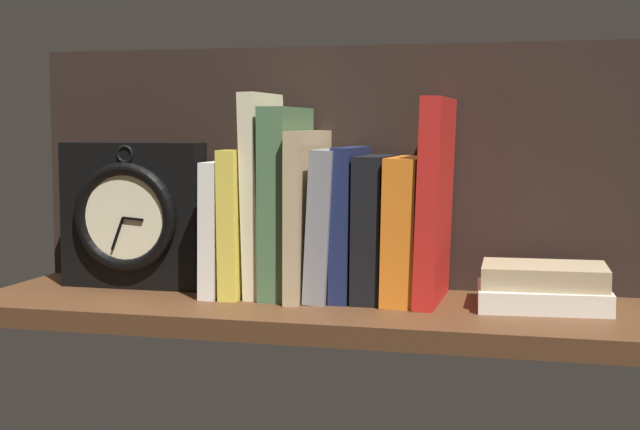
# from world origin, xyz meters

# --- Properties ---
(ground_plane) EXTENTS (0.88, 0.27, 0.03)m
(ground_plane) POSITION_xyz_m (0.00, 0.00, -0.01)
(ground_plane) COLOR #4C2D19
(back_panel) EXTENTS (0.88, 0.01, 0.32)m
(back_panel) POSITION_xyz_m (0.00, 0.13, 0.16)
(back_panel) COLOR black
(back_panel) RESTS_ON ground_plane
(book_white_catcher) EXTENTS (0.02, 0.15, 0.17)m
(book_white_catcher) POSITION_xyz_m (-0.14, 0.04, 0.09)
(book_white_catcher) COLOR silver
(book_white_catcher) RESTS_ON ground_plane
(book_yellow_seinlanguage) EXTENTS (0.02, 0.15, 0.19)m
(book_yellow_seinlanguage) POSITION_xyz_m (-0.11, 0.04, 0.09)
(book_yellow_seinlanguage) COLOR gold
(book_yellow_seinlanguage) RESTS_ON ground_plane
(book_cream_twain) EXTENTS (0.03, 0.13, 0.26)m
(book_cream_twain) POSITION_xyz_m (-0.09, 0.04, 0.13)
(book_cream_twain) COLOR beige
(book_cream_twain) RESTS_ON ground_plane
(book_green_romantic) EXTENTS (0.04, 0.14, 0.24)m
(book_green_romantic) POSITION_xyz_m (-0.06, 0.04, 0.12)
(book_green_romantic) COLOR #476B44
(book_green_romantic) RESTS_ON ground_plane
(book_tan_shortstories) EXTENTS (0.02, 0.17, 0.21)m
(book_tan_shortstories) POSITION_xyz_m (-0.03, 0.04, 0.10)
(book_tan_shortstories) COLOR tan
(book_tan_shortstories) RESTS_ON ground_plane
(book_gray_chess) EXTENTS (0.04, 0.14, 0.19)m
(book_gray_chess) POSITION_xyz_m (-0.00, 0.04, 0.09)
(book_gray_chess) COLOR gray
(book_gray_chess) RESTS_ON ground_plane
(book_navy_bierce) EXTENTS (0.03, 0.13, 0.19)m
(book_navy_bierce) POSITION_xyz_m (0.02, 0.04, 0.09)
(book_navy_bierce) COLOR #192147
(book_navy_bierce) RESTS_ON ground_plane
(book_black_skeptic) EXTENTS (0.04, 0.13, 0.18)m
(book_black_skeptic) POSITION_xyz_m (0.06, 0.04, 0.09)
(book_black_skeptic) COLOR black
(book_black_skeptic) RESTS_ON ground_plane
(book_orange_pandolfini) EXTENTS (0.04, 0.14, 0.18)m
(book_orange_pandolfini) POSITION_xyz_m (0.10, 0.04, 0.09)
(book_orange_pandolfini) COLOR orange
(book_orange_pandolfini) RESTS_ON ground_plane
(book_red_requiem) EXTENTS (0.03, 0.15, 0.25)m
(book_red_requiem) POSITION_xyz_m (0.13, 0.04, 0.12)
(book_red_requiem) COLOR red
(book_red_requiem) RESTS_ON ground_plane
(framed_clock) EXTENTS (0.19, 0.06, 0.19)m
(framed_clock) POSITION_xyz_m (-0.27, 0.03, 0.10)
(framed_clock) COLOR black
(framed_clock) RESTS_ON ground_plane
(book_stack_side) EXTENTS (0.16, 0.13, 0.05)m
(book_stack_side) POSITION_xyz_m (0.26, 0.03, 0.02)
(book_stack_side) COLOR beige
(book_stack_side) RESTS_ON ground_plane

